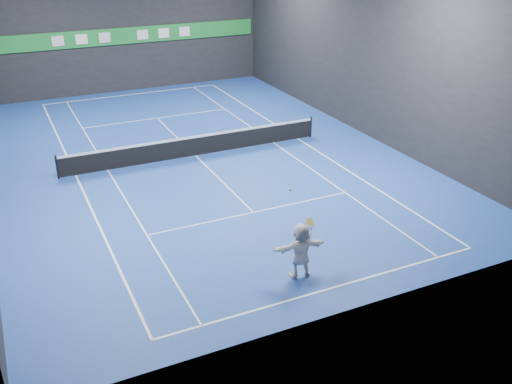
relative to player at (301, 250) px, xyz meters
name	(u,v)px	position (x,y,z in m)	size (l,w,h in m)	color
ground	(196,156)	(0.50, 10.88, -0.90)	(26.00, 26.00, 0.00)	#1C409B
wall_back	(122,19)	(0.50, 23.88, 3.60)	(18.00, 0.10, 9.00)	black
wall_front	(365,161)	(0.50, -2.12, 3.60)	(18.00, 0.10, 9.00)	black
wall_right	(363,43)	(9.50, 10.88, 3.60)	(0.10, 26.00, 9.00)	black
baseline_near	(331,288)	(0.50, -1.01, -0.90)	(10.98, 0.08, 0.01)	white
baseline_far	(133,94)	(0.50, 22.77, -0.90)	(10.98, 0.08, 0.01)	white
sideline_doubles_left	(76,176)	(-4.99, 10.88, -0.90)	(0.08, 23.78, 0.01)	white
sideline_doubles_right	(298,139)	(5.99, 10.88, -0.90)	(0.08, 23.78, 0.01)	white
sideline_singles_left	(108,171)	(-3.61, 10.88, -0.90)	(0.06, 23.78, 0.01)	white
sideline_singles_right	(274,143)	(4.61, 10.88, -0.90)	(0.06, 23.78, 0.01)	white
service_line_near	(253,212)	(0.50, 4.48, -0.90)	(8.23, 0.06, 0.01)	white
service_line_far	(157,118)	(0.50, 17.28, -0.90)	(8.23, 0.06, 0.01)	white
center_service_line	(196,156)	(0.50, 10.88, -0.90)	(0.06, 12.80, 0.01)	white
player	(301,250)	(0.00, 0.00, 0.00)	(1.67, 0.53, 1.80)	white
tennis_ball	(290,190)	(-0.35, 0.15, 2.03)	(0.07, 0.07, 0.07)	#C5DE25
tennis_net	(195,145)	(0.50, 10.88, -0.36)	(12.50, 0.10, 1.07)	black
sponsor_banner	(124,36)	(0.50, 23.81, 2.60)	(17.64, 0.11, 1.00)	#1E8A32
tennis_racket	(310,226)	(0.31, 0.05, 0.74)	(0.38, 0.35, 0.73)	red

